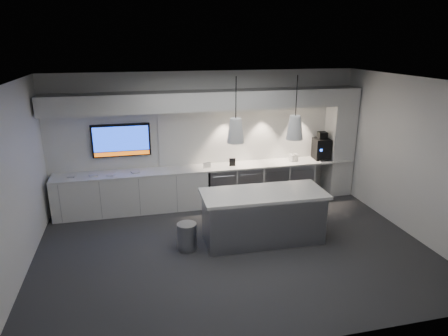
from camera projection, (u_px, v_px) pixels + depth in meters
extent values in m
plane|color=#2F2F31|center=(234.00, 249.00, 7.27)|extent=(7.00, 7.00, 0.00)
plane|color=black|center=(235.00, 82.00, 6.36)|extent=(7.00, 7.00, 0.00)
plane|color=white|center=(207.00, 138.00, 9.13)|extent=(7.00, 0.00, 7.00)
plane|color=white|center=(291.00, 238.00, 4.50)|extent=(7.00, 0.00, 7.00)
plane|color=white|center=(12.00, 187.00, 6.05)|extent=(0.00, 7.00, 7.00)
plane|color=white|center=(412.00, 158.00, 7.59)|extent=(0.00, 7.00, 7.00)
cube|color=silver|center=(210.00, 168.00, 9.02)|extent=(6.80, 0.65, 0.04)
cube|color=white|center=(132.00, 193.00, 8.77)|extent=(3.30, 0.63, 0.86)
cube|color=#93959B|center=(221.00, 186.00, 9.22)|extent=(0.60, 0.61, 0.85)
cube|color=#93959B|center=(247.00, 184.00, 9.35)|extent=(0.60, 0.61, 0.85)
cube|color=#93959B|center=(272.00, 181.00, 9.49)|extent=(0.60, 0.61, 0.85)
cube|color=#93959B|center=(297.00, 179.00, 9.63)|extent=(0.60, 0.61, 0.85)
cube|color=white|center=(257.00, 133.00, 9.36)|extent=(4.60, 0.03, 1.30)
cube|color=white|center=(209.00, 100.00, 8.58)|extent=(6.90, 0.60, 0.40)
cube|color=white|center=(339.00, 142.00, 9.62)|extent=(0.55, 0.55, 2.60)
cube|color=black|center=(121.00, 140.00, 8.65)|extent=(1.25, 0.06, 0.72)
cube|color=blue|center=(121.00, 139.00, 8.61)|extent=(1.17, 0.00, 0.54)
cube|color=#D0550C|center=(122.00, 154.00, 8.71)|extent=(1.17, 0.00, 0.09)
cube|color=#93959B|center=(263.00, 218.00, 7.48)|extent=(2.19, 0.91, 0.91)
cube|color=silver|center=(264.00, 194.00, 7.33)|extent=(2.30, 1.02, 0.05)
cylinder|color=#93959B|center=(187.00, 236.00, 7.20)|extent=(0.43, 0.43, 0.50)
cube|color=black|center=(321.00, 149.00, 9.57)|extent=(0.40, 0.44, 0.50)
cube|color=black|center=(322.00, 135.00, 9.47)|extent=(0.22, 0.22, 0.16)
cube|color=#93959B|center=(325.00, 161.00, 9.43)|extent=(0.29, 0.23, 0.03)
cube|color=black|center=(232.00, 162.00, 9.06)|extent=(0.14, 0.03, 0.18)
cube|color=silver|center=(207.00, 165.00, 8.91)|extent=(0.18, 0.06, 0.14)
cube|color=#B7B7B7|center=(71.00, 176.00, 8.35)|extent=(0.16, 0.16, 0.02)
cube|color=#B7B7B7|center=(93.00, 175.00, 8.41)|extent=(0.20, 0.20, 0.02)
cube|color=#B7B7B7|center=(111.00, 175.00, 8.45)|extent=(0.20, 0.20, 0.02)
cube|color=#B7B7B7|center=(135.00, 172.00, 8.63)|extent=(0.20, 0.20, 0.02)
cone|color=white|center=(236.00, 131.00, 6.84)|extent=(0.30, 0.30, 0.43)
cylinder|color=black|center=(236.00, 98.00, 6.67)|extent=(0.02, 0.02, 0.70)
cone|color=white|center=(295.00, 128.00, 7.08)|extent=(0.30, 0.30, 0.43)
cylinder|color=black|center=(297.00, 96.00, 6.91)|extent=(0.02, 0.02, 0.70)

